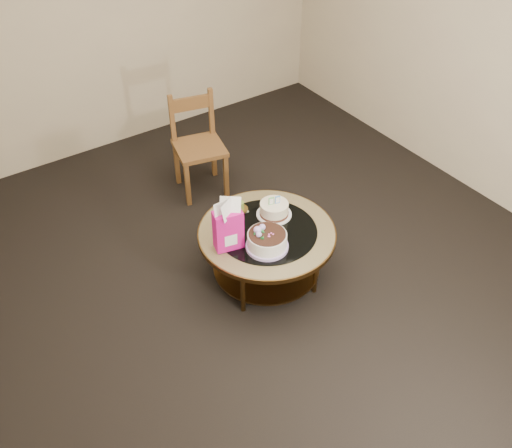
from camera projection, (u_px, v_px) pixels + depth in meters
ground at (266, 275)px, 4.46m from camera, size 5.00×5.00×0.00m
room_walls at (269, 96)px, 3.47m from camera, size 4.52×5.02×2.61m
coffee_table at (267, 239)px, 4.22m from camera, size 1.02×1.02×0.46m
decorated_cake at (267, 241)px, 3.99m from camera, size 0.30×0.30×0.18m
cream_cake at (274, 209)px, 4.27m from camera, size 0.27×0.27×0.17m
gift_bag at (228, 225)px, 3.91m from camera, size 0.22×0.18×0.40m
pillar_candle at (240, 208)px, 4.33m from camera, size 0.12×0.12×0.09m
dining_chair at (198, 145)px, 5.06m from camera, size 0.50×0.50×0.91m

